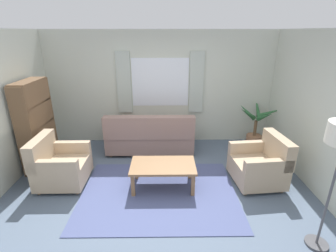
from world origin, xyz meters
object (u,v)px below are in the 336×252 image
at_px(potted_plant, 255,128).
at_px(coffee_table, 163,167).
at_px(armchair_left, 59,165).
at_px(bookshelf, 39,123).
at_px(armchair_right, 261,165).
at_px(couch, 150,136).

bearing_deg(potted_plant, coffee_table, -143.06).
distance_m(armchair_left, potted_plant, 4.19).
bearing_deg(bookshelf, potted_plant, 99.27).
relative_size(armchair_left, coffee_table, 0.80).
bearing_deg(armchair_left, armchair_right, -90.92).
distance_m(coffee_table, potted_plant, 2.64).
bearing_deg(armchair_left, potted_plant, -70.52).
bearing_deg(armchair_right, couch, -127.16).
bearing_deg(coffee_table, bookshelf, 160.67).
relative_size(couch, coffee_table, 1.73).
relative_size(couch, bookshelf, 1.10).
distance_m(coffee_table, bookshelf, 2.61).
bearing_deg(couch, armchair_right, 148.31).
bearing_deg(potted_plant, armchair_right, -104.81).
bearing_deg(bookshelf, armchair_right, 80.15).
bearing_deg(coffee_table, potted_plant, 36.94).
bearing_deg(couch, potted_plant, -174.96).
distance_m(armchair_left, bookshelf, 1.05).
bearing_deg(bookshelf, couch, 103.95).
distance_m(couch, potted_plant, 2.41).
bearing_deg(armchair_left, couch, -51.97).
relative_size(coffee_table, bookshelf, 0.64).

